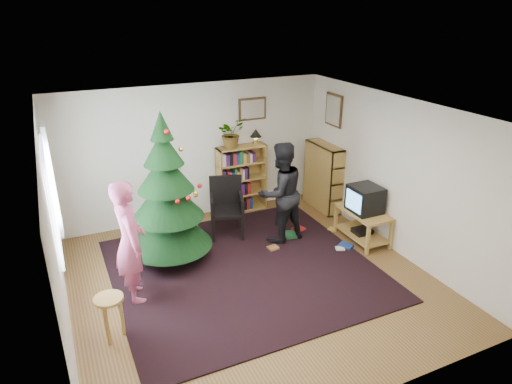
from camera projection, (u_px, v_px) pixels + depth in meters
name	position (u px, v px, depth m)	size (l,w,h in m)	color
floor	(251.00, 280.00, 6.73)	(5.00, 5.00, 0.00)	brown
ceiling	(251.00, 112.00, 5.77)	(5.00, 5.00, 0.00)	white
wall_back	(195.00, 152.00, 8.35)	(5.00, 0.02, 2.50)	silver
wall_front	(364.00, 302.00, 4.16)	(5.00, 0.02, 2.50)	silver
wall_left	(55.00, 239.00, 5.28)	(0.02, 5.00, 2.50)	silver
wall_right	(395.00, 175.00, 7.22)	(0.02, 5.00, 2.50)	silver
rug	(243.00, 269.00, 6.98)	(3.80, 3.60, 0.02)	black
window_pane	(51.00, 200.00, 5.70)	(0.04, 1.20, 1.40)	silver
curtain	(52.00, 181.00, 6.30)	(0.06, 0.35, 1.60)	silver
picture_back	(252.00, 109.00, 8.51)	(0.55, 0.03, 0.42)	#4C3319
picture_right	(334.00, 110.00, 8.41)	(0.03, 0.50, 0.60)	#4C3319
christmas_tree	(167.00, 202.00, 6.90)	(1.32, 1.32, 2.39)	#3F2816
bookshelf_back	(242.00, 178.00, 8.77)	(0.95, 0.30, 1.30)	#A8823C
bookshelf_right	(323.00, 176.00, 8.87)	(0.30, 0.95, 1.30)	#A8823C
tv_stand	(363.00, 223.00, 7.73)	(0.53, 0.96, 0.55)	#A8823C
crt_tv	(365.00, 199.00, 7.56)	(0.47, 0.51, 0.44)	black
armchair	(224.00, 204.00, 7.91)	(0.70, 0.72, 1.02)	black
stool	(110.00, 307.00, 5.40)	(0.35, 0.35, 0.58)	#A8823C
person_standing	(130.00, 242.00, 6.01)	(0.63, 0.41, 1.73)	#B74970
person_by_chair	(281.00, 193.00, 7.55)	(0.84, 0.66, 1.73)	black
potted_plant	(231.00, 133.00, 8.34)	(0.50, 0.43, 0.55)	gray
table_lamp	(256.00, 134.00, 8.57)	(0.22, 0.22, 0.30)	#A57F33
floor_clutter	(313.00, 239.00, 7.82)	(1.47, 1.10, 0.08)	#A51E19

